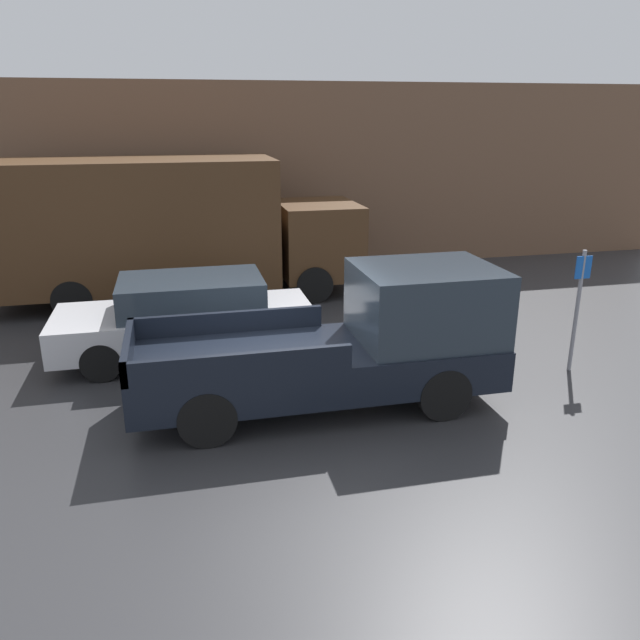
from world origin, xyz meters
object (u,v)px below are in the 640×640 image
car (187,317)px  delivery_truck (162,227)px  newspaper_box (86,263)px  pickup_truck (354,342)px  parking_sign (578,304)px

car → delivery_truck: (-0.43, 4.08, 1.03)m
car → delivery_truck: delivery_truck is taller
car → newspaper_box: car is taller
pickup_truck → car: (-2.52, 2.64, -0.23)m
delivery_truck → pickup_truck: bearing=-66.3°
car → parking_sign: 7.12m
parking_sign → newspaper_box: parking_sign is taller
parking_sign → newspaper_box: bearing=137.5°
newspaper_box → car: bearing=-67.5°
pickup_truck → car: bearing=133.7°
car → newspaper_box: 6.74m
car → parking_sign: bearing=-18.8°
pickup_truck → car: size_ratio=1.19×
delivery_truck → newspaper_box: delivery_truck is taller
pickup_truck → parking_sign: size_ratio=2.57×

